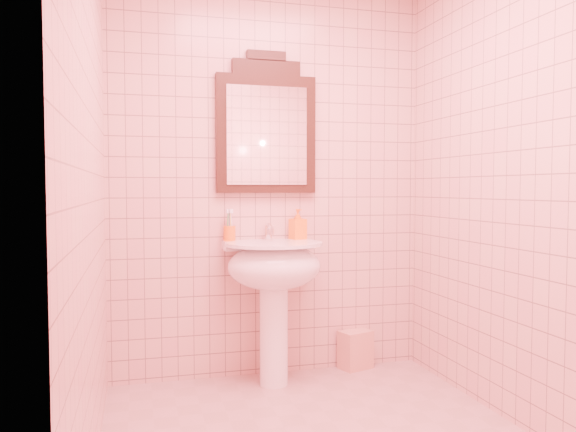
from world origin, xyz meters
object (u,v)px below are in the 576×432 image
object	(u,v)px
soap_dispenser	(298,224)
towel	(355,350)
pedestal_sink	(274,276)
toothbrush_cup	(229,233)
mirror	(266,128)

from	to	relation	value
soap_dispenser	towel	world-z (taller)	soap_dispenser
pedestal_sink	towel	size ratio (longest dim) A/B	3.48
pedestal_sink	toothbrush_cup	xyz separation A→B (m)	(-0.24, 0.17, 0.25)
pedestal_sink	soap_dispenser	distance (m)	0.39
toothbrush_cup	soap_dispenser	world-z (taller)	soap_dispenser
soap_dispenser	towel	bearing A→B (deg)	-12.76
towel	mirror	bearing A→B (deg)	176.86
pedestal_sink	towel	xyz separation A→B (m)	(0.59, 0.17, -0.54)
pedestal_sink	toothbrush_cup	distance (m)	0.39
toothbrush_cup	soap_dispenser	bearing A→B (deg)	-1.52
toothbrush_cup	towel	world-z (taller)	toothbrush_cup
mirror	toothbrush_cup	bearing A→B (deg)	-172.51
mirror	toothbrush_cup	world-z (taller)	mirror
toothbrush_cup	soap_dispenser	size ratio (longest dim) A/B	0.88
pedestal_sink	mirror	xyz separation A→B (m)	(-0.00, 0.20, 0.90)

